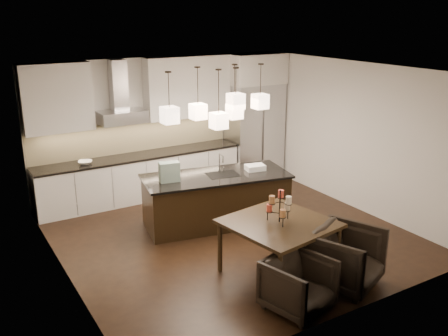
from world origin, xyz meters
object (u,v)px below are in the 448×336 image
island_body (216,200)px  armchair_right (345,257)px  dining_table (278,248)px  armchair_left (299,285)px  refrigerator (254,132)px

island_body → armchair_right: bearing=-69.5°
dining_table → armchair_left: dining_table is taller
island_body → armchair_left: (-0.48, -2.91, -0.08)m
armchair_left → dining_table: bearing=54.3°
island_body → dining_table: size_ratio=1.83×
dining_table → armchair_left: bearing=-120.1°
dining_table → armchair_left: 0.94m
refrigerator → armchair_left: (-2.53, -4.73, -0.72)m
island_body → dining_table: (-0.14, -2.03, -0.03)m
island_body → dining_table: island_body is taller
armchair_left → armchair_right: bearing=-5.6°
dining_table → refrigerator: bearing=51.4°
island_body → armchair_left: bearing=-88.3°
armchair_right → island_body: bearing=76.9°
island_body → dining_table: 2.03m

